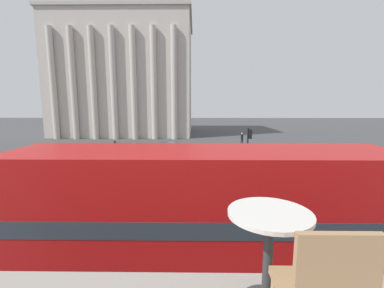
% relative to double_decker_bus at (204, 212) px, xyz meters
% --- Properties ---
extents(double_decker_bus, '(10.58, 2.76, 4.03)m').
position_rel_double_decker_bus_xyz_m(double_decker_bus, '(0.00, 0.00, 0.00)').
color(double_decker_bus, black).
rests_on(double_decker_bus, ground_plane).
extents(cafe_dining_table, '(0.60, 0.60, 0.73)m').
position_rel_double_decker_bus_xyz_m(cafe_dining_table, '(0.29, -5.16, 2.07)').
color(cafe_dining_table, '#2D2D30').
rests_on(cafe_dining_table, cafe_floor_slab).
extents(plaza_building_left, '(23.36, 16.93, 20.01)m').
position_rel_double_decker_bus_xyz_m(plaza_building_left, '(-12.52, 40.40, 7.75)').
color(plaza_building_left, '#BCB2A8').
rests_on(plaza_building_left, ground_plane).
extents(traffic_light_near, '(0.42, 0.24, 3.36)m').
position_rel_double_decker_bus_xyz_m(traffic_light_near, '(-4.41, 6.39, -0.03)').
color(traffic_light_near, black).
rests_on(traffic_light_near, ground_plane).
extents(traffic_light_mid, '(0.42, 0.24, 3.59)m').
position_rel_double_decker_bus_xyz_m(traffic_light_mid, '(3.67, 11.71, 0.11)').
color(traffic_light_mid, black).
rests_on(traffic_light_mid, ground_plane).
extents(car_navy, '(4.20, 1.93, 1.35)m').
position_rel_double_decker_bus_xyz_m(car_navy, '(-6.13, 15.79, -1.55)').
color(car_navy, black).
rests_on(car_navy, ground_plane).
extents(car_maroon, '(4.20, 1.93, 1.35)m').
position_rel_double_decker_bus_xyz_m(car_maroon, '(-2.84, 19.51, -1.55)').
color(car_maroon, black).
rests_on(car_maroon, ground_plane).
extents(pedestrian_black, '(0.32, 0.32, 1.72)m').
position_rel_double_decker_bus_xyz_m(pedestrian_black, '(5.69, 25.42, -1.26)').
color(pedestrian_black, '#282B33').
rests_on(pedestrian_black, ground_plane).
extents(pedestrian_red, '(0.32, 0.32, 1.83)m').
position_rel_double_decker_bus_xyz_m(pedestrian_red, '(-3.20, 13.04, -1.18)').
color(pedestrian_red, '#282B33').
rests_on(pedestrian_red, ground_plane).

